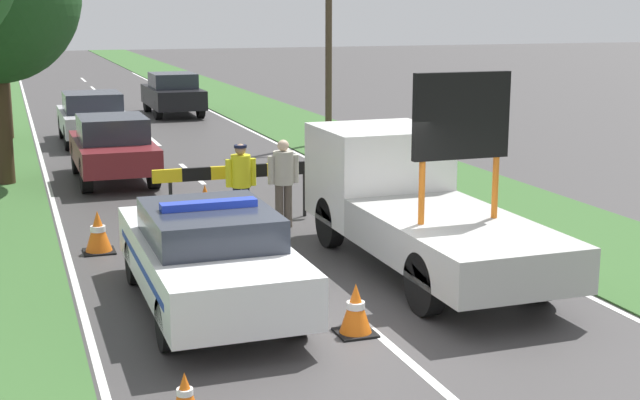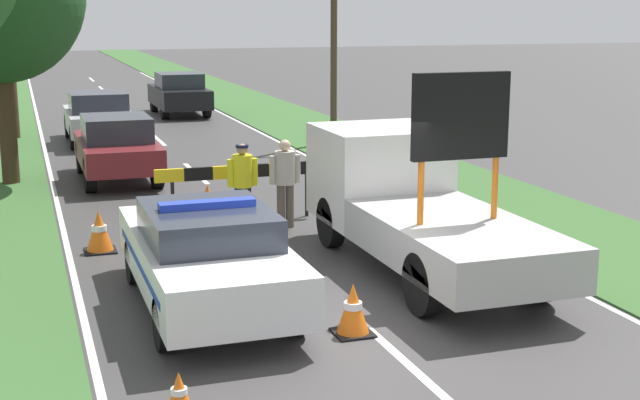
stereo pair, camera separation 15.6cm
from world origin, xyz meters
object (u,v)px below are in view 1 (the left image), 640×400
police_car (208,255)px  traffic_cone_behind_barrier (356,309)px  police_officer (241,179)px  queued_car_sedan_black (173,94)px  traffic_cone_centre_front (185,396)px  utility_pole (329,23)px  traffic_cone_near_truck (205,197)px  queued_car_sedan_silver (93,117)px  road_barrier (239,175)px  pedestrian_civilian (283,176)px  work_truck (410,200)px  traffic_cone_near_police (98,232)px  queued_car_wagon_maroon (113,147)px

police_car → traffic_cone_behind_barrier: police_car is taller
police_officer → queued_car_sedan_black: bearing=-69.0°
traffic_cone_centre_front → utility_pole: (7.68, 17.03, 3.35)m
police_officer → traffic_cone_near_truck: 2.11m
queued_car_sedan_silver → traffic_cone_centre_front: bearing=87.2°
police_car → traffic_cone_centre_front: (-0.96, -3.26, -0.50)m
traffic_cone_near_truck → queued_car_sedan_black: 16.67m
road_barrier → traffic_cone_near_truck: road_barrier is taller
police_car → traffic_cone_centre_front: bearing=-109.3°
police_car → pedestrian_civilian: (2.30, 4.01, 0.23)m
work_truck → traffic_cone_near_police: 5.23m
police_car → work_truck: work_truck is taller
police_officer → utility_pole: utility_pole is taller
traffic_cone_centre_front → queued_car_wagon_maroon: 13.05m
work_truck → traffic_cone_near_truck: 5.53m
police_car → traffic_cone_near_police: bearing=106.0°
utility_pole → work_truck: bearing=-104.2°
work_truck → traffic_cone_near_police: work_truck is taller
queued_car_wagon_maroon → police_car: bearing=90.9°
queued_car_sedan_silver → work_truck: bearing=103.2°
work_truck → traffic_cone_near_truck: bearing=-63.2°
pedestrian_civilian → traffic_cone_centre_front: pedestrian_civilian is taller
police_car → traffic_cone_behind_barrier: bearing=-50.1°
pedestrian_civilian → work_truck: bearing=-74.1°
road_barrier → utility_pole: (5.08, 9.00, 2.68)m
police_car → utility_pole: size_ratio=0.67×
queued_car_sedan_black → utility_pole: bearing=109.6°
queued_car_wagon_maroon → queued_car_sedan_black: bearing=-106.2°
police_officer → queued_car_sedan_black: size_ratio=0.38×
traffic_cone_behind_barrier → road_barrier: bearing=88.8°
traffic_cone_near_police → queued_car_sedan_silver: queued_car_sedan_silver is taller
queued_car_sedan_black → traffic_cone_near_police: bearing=76.2°
traffic_cone_near_police → traffic_cone_behind_barrier: traffic_cone_near_police is taller
utility_pole → traffic_cone_centre_front: bearing=-114.3°
road_barrier → traffic_cone_near_truck: 1.56m
work_truck → traffic_cone_near_truck: work_truck is taller
traffic_cone_centre_front → work_truck: bearing=44.4°
traffic_cone_near_police → traffic_cone_behind_barrier: 5.67m
road_barrier → utility_pole: utility_pole is taller
police_car → queued_car_sedan_black: bearing=78.2°
traffic_cone_near_police → police_officer: bearing=16.3°
traffic_cone_centre_front → traffic_cone_near_police: bearing=91.6°
traffic_cone_near_truck → traffic_cone_near_police: bearing=-131.3°
queued_car_sedan_silver → queued_car_wagon_maroon: bearing=88.8°
police_officer → traffic_cone_near_police: 2.85m
queued_car_wagon_maroon → traffic_cone_near_truck: bearing=111.3°
queued_car_wagon_maroon → pedestrian_civilian: bearing=113.1°
traffic_cone_near_police → queued_car_sedan_silver: (1.13, 12.86, 0.44)m
road_barrier → queued_car_sedan_silver: 11.58m
work_truck → utility_pole: size_ratio=0.84×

